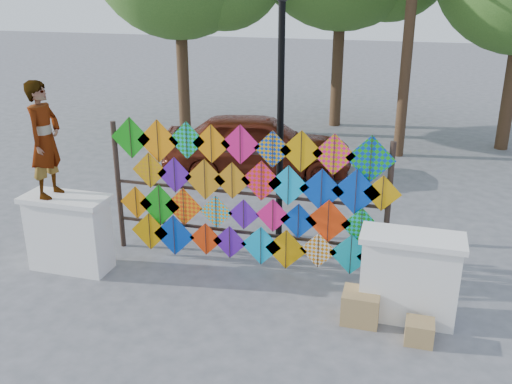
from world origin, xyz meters
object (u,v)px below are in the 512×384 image
at_px(vendor_woman, 45,140).
at_px(lamppost, 281,93).
at_px(kite_rack, 248,197).
at_px(sedan, 258,145).

height_order(vendor_woman, lamppost, lamppost).
bearing_deg(lamppost, vendor_woman, -145.70).
relative_size(kite_rack, vendor_woman, 2.64).
distance_m(vendor_woman, sedan, 6.01).
xyz_separation_m(kite_rack, lamppost, (0.21, 1.28, 1.46)).
distance_m(kite_rack, sedan, 4.76).
distance_m(sedan, lamppost, 4.07).
height_order(kite_rack, sedan, kite_rack).
distance_m(kite_rack, lamppost, 1.95).
xyz_separation_m(vendor_woman, sedan, (1.88, 5.52, -1.43)).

